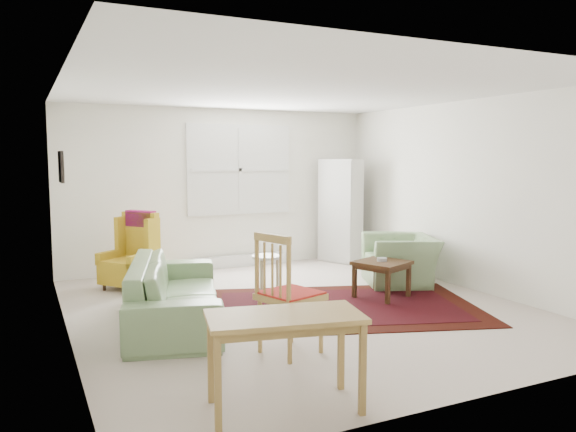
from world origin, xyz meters
name	(u,v)px	position (x,y,z in m)	size (l,w,h in m)	color
room	(293,199)	(0.02, 0.21, 1.26)	(5.04, 5.54, 2.51)	beige
rug	(340,306)	(0.45, -0.17, 0.02)	(3.18, 2.05, 0.03)	black
sofa	(175,279)	(-1.43, 0.08, 0.46)	(2.29, 0.89, 0.92)	#6E8D5E
armchair	(400,255)	(1.83, 0.53, 0.40)	(1.03, 0.90, 0.80)	#6E8D5E
wingback_chair	(128,251)	(-1.62, 1.85, 0.52)	(0.59, 0.63, 1.03)	#B9941C
coffee_table	(382,279)	(1.14, -0.02, 0.24)	(0.58, 0.58, 0.47)	#3A2312
stool	(267,275)	(-0.08, 0.77, 0.26)	(0.38, 0.38, 0.51)	white
cabinet	(341,211)	(1.94, 2.32, 0.86)	(0.36, 0.69, 1.71)	silver
desk	(285,362)	(-1.26, -2.29, 0.34)	(1.07, 0.53, 0.68)	#AC8845
desk_chair	(291,293)	(-0.74, -1.29, 0.55)	(0.48, 0.48, 1.09)	#AC8845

